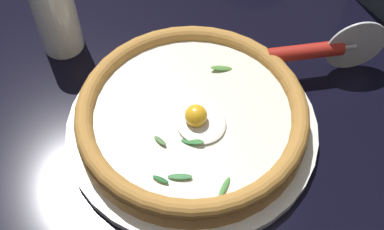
{
  "coord_description": "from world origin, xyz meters",
  "views": [
    {
      "loc": [
        0.34,
        -0.13,
        0.56
      ],
      "look_at": [
        -0.03,
        0.02,
        0.03
      ],
      "focal_mm": 47.11,
      "sensor_mm": 36.0,
      "label": 1
    }
  ],
  "objects": [
    {
      "name": "ground_plane",
      "position": [
        0.0,
        0.0,
        -0.01
      ],
      "size": [
        2.4,
        2.4,
        0.03
      ],
      "primitive_type": "cube",
      "color": "black",
      "rests_on": "ground"
    },
    {
      "name": "pizza_plate",
      "position": [
        -0.03,
        0.02,
        0.01
      ],
      "size": [
        0.34,
        0.34,
        0.01
      ],
      "primitive_type": "cylinder",
      "color": "white",
      "rests_on": "ground"
    },
    {
      "name": "pizza",
      "position": [
        -0.03,
        0.02,
        0.03
      ],
      "size": [
        0.31,
        0.31,
        0.06
      ],
      "color": "#BA803E",
      "rests_on": "pizza_plate"
    },
    {
      "name": "pizza_cutter",
      "position": [
        -0.06,
        0.23,
        0.04
      ],
      "size": [
        0.05,
        0.17,
        0.09
      ],
      "color": "silver",
      "rests_on": "ground"
    },
    {
      "name": "drinking_glass",
      "position": [
        -0.25,
        -0.11,
        0.06
      ],
      "size": [
        0.06,
        0.06,
        0.13
      ],
      "color": "silver",
      "rests_on": "ground"
    }
  ]
}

